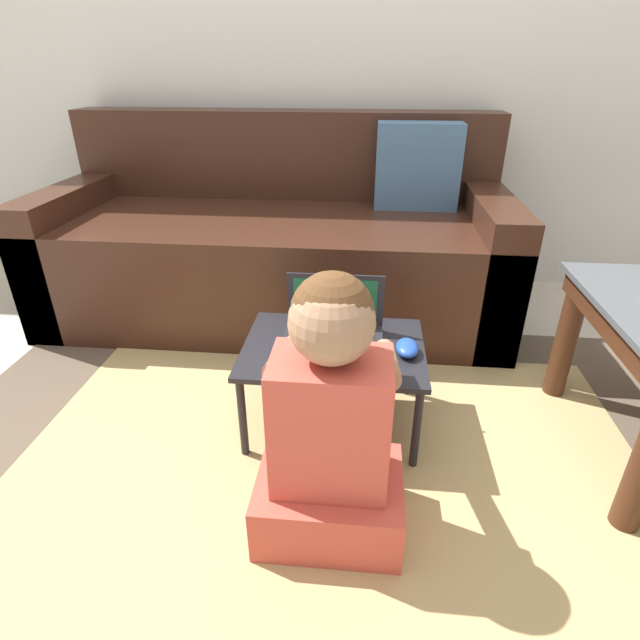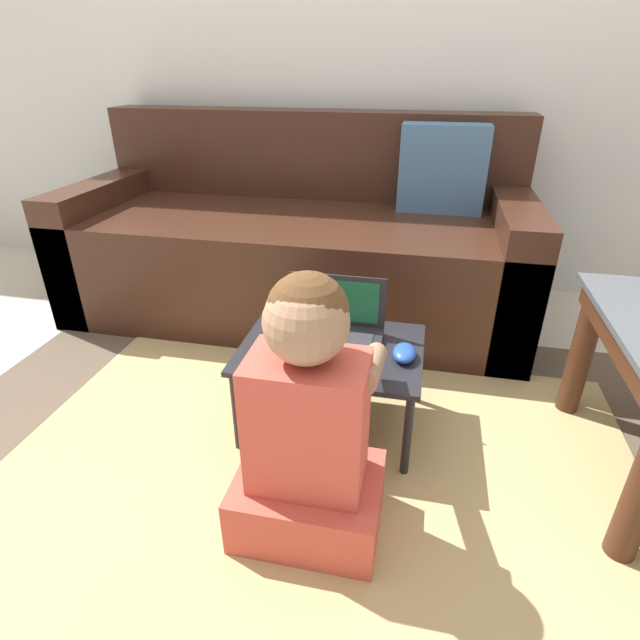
# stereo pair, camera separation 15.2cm
# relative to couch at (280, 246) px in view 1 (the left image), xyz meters

# --- Properties ---
(ground_plane) EXTENTS (16.00, 16.00, 0.00)m
(ground_plane) POSITION_rel_couch_xyz_m (0.21, -1.07, -0.30)
(ground_plane) COLOR beige
(wall_back) EXTENTS (9.00, 0.06, 2.50)m
(wall_back) POSITION_rel_couch_xyz_m (0.21, 0.46, 0.95)
(wall_back) COLOR silver
(wall_back) RESTS_ON ground_plane
(area_rug) EXTENTS (2.53, 1.72, 0.01)m
(area_rug) POSITION_rel_couch_xyz_m (0.31, -1.05, -0.30)
(area_rug) COLOR brown
(area_rug) RESTS_ON ground_plane
(couch) EXTENTS (1.97, 0.86, 0.85)m
(couch) POSITION_rel_couch_xyz_m (0.00, 0.00, 0.00)
(couch) COLOR #381E14
(couch) RESTS_ON ground_plane
(laptop_desk) EXTENTS (0.54, 0.40, 0.29)m
(laptop_desk) POSITION_rel_couch_xyz_m (0.31, -0.85, -0.04)
(laptop_desk) COLOR black
(laptop_desk) RESTS_ON ground_plane
(laptop) EXTENTS (0.30, 0.18, 0.19)m
(laptop) POSITION_rel_couch_xyz_m (0.30, -0.80, 0.02)
(laptop) COLOR #232328
(laptop) RESTS_ON laptop_desk
(computer_mouse) EXTENTS (0.07, 0.10, 0.04)m
(computer_mouse) POSITION_rel_couch_xyz_m (0.52, -0.87, 0.01)
(computer_mouse) COLOR #234CB2
(computer_mouse) RESTS_ON laptop_desk
(person_seated) EXTENTS (0.35, 0.42, 0.69)m
(person_seated) POSITION_rel_couch_xyz_m (0.33, -1.24, 0.01)
(person_seated) COLOR #CC4C3D
(person_seated) RESTS_ON ground_plane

